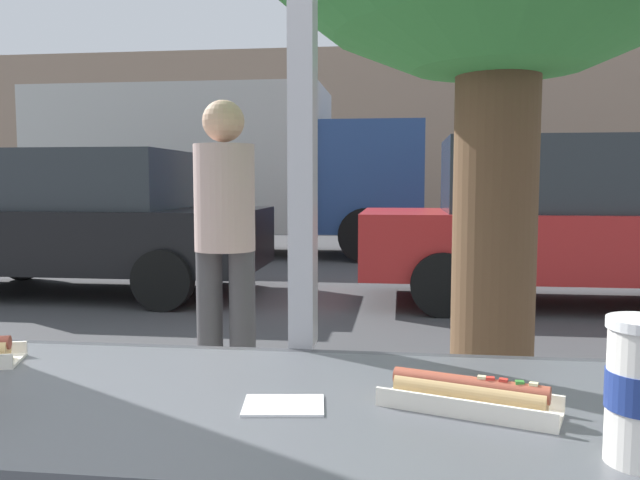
# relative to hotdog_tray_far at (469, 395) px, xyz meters

# --- Properties ---
(ground_plane) EXTENTS (60.00, 60.00, 0.00)m
(ground_plane) POSITION_rel_hotdog_tray_far_xyz_m (-0.30, 8.27, -1.03)
(ground_plane) COLOR #424244
(sidewalk_strip) EXTENTS (16.00, 2.80, 0.13)m
(sidewalk_strip) POSITION_rel_hotdog_tray_far_xyz_m (-0.30, 1.87, -0.96)
(sidewalk_strip) COLOR #9E998E
(sidewalk_strip) RESTS_ON ground
(building_facade_far) EXTENTS (28.00, 1.20, 5.31)m
(building_facade_far) POSITION_rel_hotdog_tray_far_xyz_m (-0.30, 19.22, 1.63)
(building_facade_far) COLOR gray
(building_facade_far) RESTS_ON ground
(hotdog_tray_far) EXTENTS (0.27, 0.16, 0.05)m
(hotdog_tray_far) POSITION_rel_hotdog_tray_far_xyz_m (0.00, 0.00, 0.00)
(hotdog_tray_far) COLOR silver
(hotdog_tray_far) RESTS_ON window_counter
(napkin_wrapper) EXTENTS (0.13, 0.10, 0.00)m
(napkin_wrapper) POSITION_rel_hotdog_tray_far_xyz_m (-0.27, -0.02, -0.02)
(napkin_wrapper) COLOR white
(napkin_wrapper) RESTS_ON window_counter
(parked_car_black) EXTENTS (4.29, 2.00, 1.70)m
(parked_car_black) POSITION_rel_hotdog_tray_far_xyz_m (-3.86, 6.35, -0.17)
(parked_car_black) COLOR black
(parked_car_black) RESTS_ON ground
(parked_car_red) EXTENTS (4.42, 1.88, 1.80)m
(parked_car_red) POSITION_rel_hotdog_tray_far_xyz_m (1.63, 6.35, -0.13)
(parked_car_red) COLOR red
(parked_car_red) RESTS_ON ground
(box_truck) EXTENTS (6.99, 2.44, 3.00)m
(box_truck) POSITION_rel_hotdog_tray_far_xyz_m (-3.39, 10.75, 0.60)
(box_truck) COLOR beige
(box_truck) RESTS_ON ground
(pedestrian) EXTENTS (0.32, 0.32, 1.63)m
(pedestrian) POSITION_rel_hotdog_tray_far_xyz_m (-1.03, 2.39, 0.04)
(pedestrian) COLOR #403F42
(pedestrian) RESTS_ON sidewalk_strip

